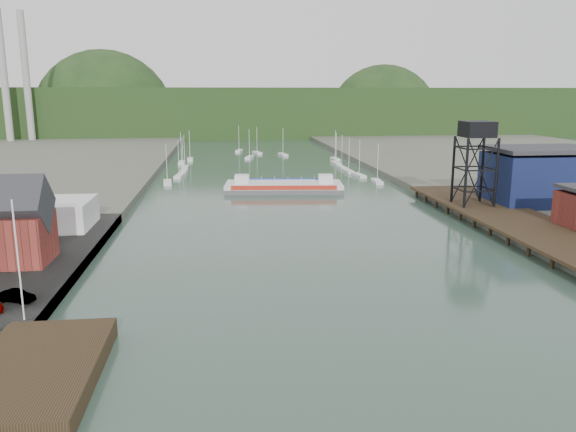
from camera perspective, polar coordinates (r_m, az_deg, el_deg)
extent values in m
plane|color=#2A4235|center=(51.84, 9.23, -14.57)|extent=(600.00, 600.00, 0.00)
cube|color=black|center=(52.06, -24.30, -14.35)|extent=(10.00, 18.00, 1.80)
cube|color=black|center=(104.75, 22.12, -0.35)|extent=(14.00, 70.00, 0.50)
cylinder|color=black|center=(102.24, 19.12, -1.05)|extent=(0.60, 0.60, 2.20)
cylinder|color=black|center=(107.99, 24.87, -0.83)|extent=(0.60, 0.60, 2.20)
cube|color=#5D1F1A|center=(81.73, -27.11, -2.09)|extent=(12.00, 8.00, 6.50)
cube|color=silver|center=(101.04, -24.30, 0.15)|extent=(18.00, 12.00, 4.50)
cylinder|color=silver|center=(59.84, -25.73, -4.15)|extent=(0.16, 0.16, 12.00)
cylinder|color=black|center=(110.16, 17.64, 4.14)|extent=(0.50, 0.50, 13.00)
cylinder|color=black|center=(112.77, 20.43, 4.12)|extent=(0.50, 0.50, 13.00)
cylinder|color=black|center=(115.60, 16.43, 4.58)|extent=(0.50, 0.50, 13.00)
cylinder|color=black|center=(118.08, 19.11, 4.56)|extent=(0.50, 0.50, 13.00)
cube|color=black|center=(113.36, 18.68, 8.36)|extent=(5.50, 5.50, 3.00)
cube|color=black|center=(123.19, 24.29, 3.48)|extent=(20.00, 14.00, 10.00)
cube|color=#2D2D33|center=(122.53, 24.53, 6.20)|extent=(20.50, 14.50, 0.80)
cube|color=silver|center=(150.63, -12.14, 3.33)|extent=(2.67, 7.65, 0.90)
cube|color=silver|center=(161.68, -10.98, 3.99)|extent=(2.81, 7.67, 0.90)
cube|color=silver|center=(170.40, -10.59, 4.43)|extent=(2.35, 7.59, 0.90)
cube|color=silver|center=(180.22, -10.42, 4.86)|extent=(2.01, 7.50, 0.90)
cube|color=silver|center=(192.46, -10.75, 5.31)|extent=(2.00, 7.50, 0.90)
cube|color=silver|center=(202.07, -9.91, 5.68)|extent=(2.16, 7.54, 0.90)
cube|color=silver|center=(150.83, 9.05, 3.47)|extent=(2.53, 7.62, 0.90)
cube|color=silver|center=(161.25, 7.22, 4.09)|extent=(2.76, 7.67, 0.90)
cube|color=silver|center=(169.47, 6.18, 4.52)|extent=(2.22, 7.56, 0.90)
cube|color=silver|center=(178.13, 5.47, 4.92)|extent=(2.18, 7.54, 0.90)
cube|color=silver|center=(188.98, 4.88, 5.36)|extent=(2.46, 7.61, 0.90)
cube|color=silver|center=(200.69, 4.81, 5.77)|extent=(2.48, 7.61, 0.90)
cube|color=silver|center=(205.84, -3.94, 5.95)|extent=(3.78, 7.76, 0.90)
cube|color=silver|center=(214.82, -0.51, 6.25)|extent=(3.31, 7.74, 0.90)
cube|color=silver|center=(221.93, -3.16, 6.43)|extent=(3.76, 7.76, 0.90)
cube|color=silver|center=(229.56, -4.99, 6.60)|extent=(3.40, 7.74, 0.90)
cylinder|color=#9A9B96|center=(290.88, -26.88, 12.41)|extent=(3.20, 3.20, 60.00)
cylinder|color=#9A9B96|center=(293.08, -25.05, 12.57)|extent=(3.20, 3.20, 60.00)
cube|color=#193216|center=(344.74, -4.66, 10.47)|extent=(500.00, 120.00, 28.00)
sphere|color=#193216|center=(351.01, -17.99, 9.30)|extent=(80.00, 80.00, 80.00)
sphere|color=#193216|center=(369.48, 9.58, 9.54)|extent=(70.00, 70.00, 70.00)
cube|color=#525355|center=(136.39, -0.43, 2.77)|extent=(29.07, 13.99, 1.12)
cube|color=silver|center=(136.22, -0.43, 3.19)|extent=(29.07, 13.99, 0.90)
cube|color=red|center=(130.59, -0.41, 2.89)|extent=(24.61, 2.64, 1.01)
cube|color=navy|center=(141.79, -0.46, 3.65)|extent=(24.61, 2.64, 1.01)
cube|color=silver|center=(136.28, -4.70, 3.73)|extent=(3.69, 3.69, 2.25)
cube|color=silver|center=(136.49, 3.82, 3.76)|extent=(3.69, 3.69, 2.25)
imported|color=#999999|center=(66.74, -25.90, -7.34)|extent=(4.25, 2.81, 1.32)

